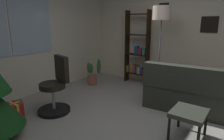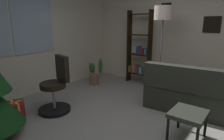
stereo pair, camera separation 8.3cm
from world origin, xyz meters
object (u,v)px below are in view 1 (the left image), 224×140
at_px(gift_box_red, 14,111).
at_px(potted_plant, 93,75).
at_px(footstool, 189,115).
at_px(floor_lamp, 162,19).
at_px(couch, 214,94).
at_px(bookshelf, 137,52).
at_px(gift_box_green, 13,110).
at_px(office_chair, 56,90).

distance_m(gift_box_red, potted_plant, 2.15).
distance_m(footstool, floor_lamp, 2.16).
bearing_deg(floor_lamp, gift_box_red, 151.26).
height_order(footstool, floor_lamp, floor_lamp).
bearing_deg(couch, bookshelf, 73.67).
bearing_deg(gift_box_green, potted_plant, 3.66).
relative_size(gift_box_green, office_chair, 0.41).
bearing_deg(gift_box_red, bookshelf, -12.17).
relative_size(footstool, potted_plant, 0.67).
xyz_separation_m(floor_lamp, potted_plant, (-0.41, 1.59, -1.36)).
height_order(couch, bookshelf, bookshelf).
relative_size(gift_box_red, gift_box_green, 0.68).
distance_m(gift_box_red, bookshelf, 3.07).
bearing_deg(footstool, potted_plant, 69.58).
bearing_deg(potted_plant, office_chair, -160.96).
relative_size(gift_box_red, office_chair, 0.28).
bearing_deg(gift_box_red, couch, -47.31).
xyz_separation_m(bookshelf, potted_plant, (-0.79, 0.83, -0.56)).
bearing_deg(footstool, office_chair, 104.98).
xyz_separation_m(couch, footstool, (-1.21, 0.12, 0.04)).
bearing_deg(gift_box_green, footstool, -65.35).
xyz_separation_m(gift_box_green, potted_plant, (2.13, 0.14, 0.13)).
distance_m(bookshelf, potted_plant, 1.27).
relative_size(office_chair, potted_plant, 1.39).
bearing_deg(footstool, bookshelf, 45.57).
bearing_deg(floor_lamp, bookshelf, 63.22).
bearing_deg(floor_lamp, potted_plant, 104.29).
xyz_separation_m(footstool, gift_box_green, (-1.15, 2.50, -0.22)).
bearing_deg(office_chair, floor_lamp, -28.50).
xyz_separation_m(gift_box_red, bookshelf, (2.93, -0.63, 0.68)).
relative_size(footstool, gift_box_red, 1.76).
bearing_deg(potted_plant, floor_lamp, -75.71).
height_order(footstool, bookshelf, bookshelf).
bearing_deg(couch, gift_box_red, 132.69).
relative_size(floor_lamp, potted_plant, 2.63).
height_order(gift_box_green, bookshelf, bookshelf).
bearing_deg(potted_plant, gift_box_red, -174.67).
relative_size(couch, potted_plant, 2.95).
bearing_deg(office_chair, gift_box_green, 145.83).
height_order(footstool, office_chair, office_chair).
height_order(gift_box_green, floor_lamp, floor_lamp).
distance_m(couch, potted_plant, 2.77).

